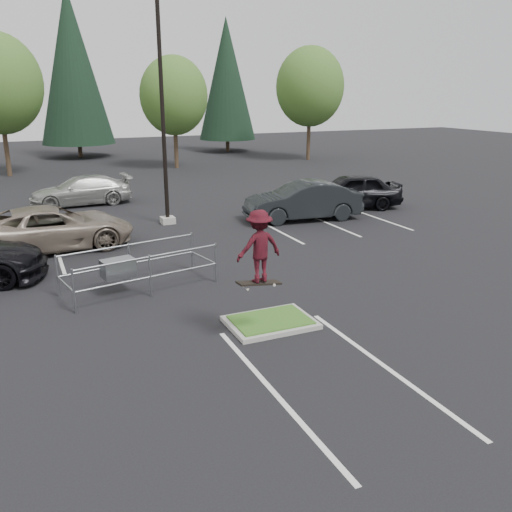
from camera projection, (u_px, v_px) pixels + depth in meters
name	position (u px, v px, depth m)	size (l,w,h in m)	color
ground	(270.00, 325.00, 14.04)	(120.00, 120.00, 0.00)	black
grass_median	(271.00, 322.00, 14.02)	(2.20, 1.60, 0.16)	#A29F96
stall_lines	(161.00, 265.00, 18.78)	(22.62, 17.60, 0.01)	silver
light_pole	(163.00, 121.00, 23.39)	(0.70, 0.60, 10.12)	#A29F96
decid_c	(174.00, 98.00, 40.90)	(5.12, 5.12, 8.38)	#38281C
decid_d	(310.00, 89.00, 45.79)	(5.76, 5.76, 9.43)	#38281C
conif_b	(72.00, 66.00, 47.15)	(6.38, 6.38, 14.50)	#38281C
conif_c	(227.00, 79.00, 51.99)	(5.50, 5.50, 12.50)	#38281C
cart_corral	(123.00, 267.00, 16.05)	(4.72, 2.44, 1.28)	gray
skateboarder	(259.00, 247.00, 12.48)	(1.14, 0.71, 1.85)	black
car_l_tan	(52.00, 228.00, 20.47)	(2.75, 5.97, 1.66)	gray
car_r_charc	(303.00, 201.00, 25.21)	(1.88, 5.40, 1.78)	black
car_r_black	(351.00, 191.00, 27.71)	(2.10, 5.21, 1.78)	black
car_far_silver	(81.00, 191.00, 28.57)	(2.11, 5.19, 1.51)	#ABACA6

